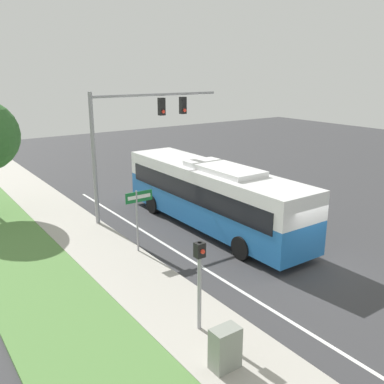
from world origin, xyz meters
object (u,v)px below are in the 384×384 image
object	(u,v)px
bus	(212,193)
pedestrian_signal	(200,272)
street_sign	(138,210)
signal_gantry	(134,127)
utility_cabinet	(225,348)

from	to	relation	value
bus	pedestrian_signal	size ratio (longest dim) A/B	4.06
street_sign	bus	bearing A→B (deg)	8.25
signal_gantry	utility_cabinet	bearing A→B (deg)	-107.99
street_sign	utility_cabinet	xyz separation A→B (m)	(-1.77, -7.91, -1.26)
street_sign	utility_cabinet	size ratio (longest dim) A/B	2.42
bus	signal_gantry	distance (m)	5.15
bus	street_sign	xyz separation A→B (m)	(-4.36, -0.63, 0.15)
bus	utility_cabinet	xyz separation A→B (m)	(-6.14, -8.54, -1.11)
bus	pedestrian_signal	bearing A→B (deg)	-129.93
street_sign	utility_cabinet	bearing A→B (deg)	-102.64
signal_gantry	utility_cabinet	xyz separation A→B (m)	(-3.94, -12.14, -4.07)
bus	pedestrian_signal	world-z (taller)	bus
pedestrian_signal	street_sign	xyz separation A→B (m)	(1.28, 6.11, -0.02)
signal_gantry	utility_cabinet	size ratio (longest dim) A/B	6.39
bus	street_sign	world-z (taller)	bus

